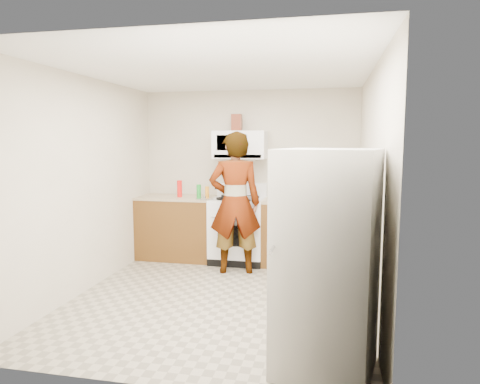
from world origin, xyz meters
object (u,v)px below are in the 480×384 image
(person, at_px, (235,203))
(saucepan, at_px, (230,191))
(kettle, at_px, (305,192))
(fridge, at_px, (327,262))
(gas_range, at_px, (238,229))
(microwave, at_px, (240,145))

(person, relative_size, saucepan, 8.93)
(kettle, bearing_deg, saucepan, -155.16)
(person, xyz_separation_m, kettle, (0.88, 0.73, 0.08))
(person, height_order, fridge, person)
(kettle, height_order, saucepan, kettle)
(gas_range, bearing_deg, fridge, -65.46)
(person, distance_m, saucepan, 0.70)
(saucepan, bearing_deg, kettle, 3.75)
(person, xyz_separation_m, fridge, (1.21, -2.28, -0.09))
(microwave, distance_m, kettle, 1.17)
(microwave, height_order, fridge, microwave)
(microwave, relative_size, person, 0.40)
(fridge, height_order, kettle, fridge)
(kettle, distance_m, saucepan, 1.11)
(fridge, bearing_deg, kettle, 108.67)
(gas_range, relative_size, microwave, 1.49)
(gas_range, distance_m, fridge, 3.09)
(saucepan, bearing_deg, gas_range, -42.40)
(microwave, xyz_separation_m, fridge, (1.27, -2.92, -0.85))
(microwave, bearing_deg, person, -84.23)
(kettle, bearing_deg, person, -119.31)
(kettle, relative_size, saucepan, 0.79)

